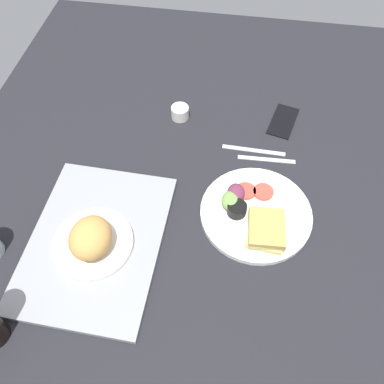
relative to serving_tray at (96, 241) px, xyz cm
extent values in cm
cube|color=black|center=(14.81, -25.21, -2.30)|extent=(190.00, 150.00, 3.00)
cube|color=gray|center=(0.00, 0.00, 0.00)|extent=(45.76, 34.04, 1.60)
cylinder|color=white|center=(-1.31, 0.00, 1.50)|extent=(20.13, 20.13, 1.40)
ellipsoid|color=tan|center=(-2.27, -0.64, 6.24)|extent=(11.85, 10.23, 8.08)
cylinder|color=white|center=(14.57, -39.81, 0.00)|extent=(29.78, 29.78, 1.60)
cube|color=#DBB266|center=(8.62, -42.49, 1.50)|extent=(11.66, 9.82, 1.40)
cube|color=#B2C66B|center=(8.62, -42.49, 2.70)|extent=(11.70, 9.88, 1.00)
cube|color=tan|center=(8.62, -42.49, 3.90)|extent=(11.54, 9.66, 1.40)
cylinder|color=#D14738|center=(21.27, -41.30, 1.20)|extent=(5.60, 5.60, 0.80)
cylinder|color=#D14738|center=(20.83, -36.53, 1.20)|extent=(5.60, 5.60, 0.80)
cylinder|color=black|center=(13.83, -34.60, 2.30)|extent=(5.20, 5.20, 3.00)
cylinder|color=#EFEACC|center=(13.83, -34.60, 3.40)|extent=(4.26, 4.26, 0.60)
ellipsoid|color=#729E4C|center=(16.06, -32.66, 2.60)|extent=(6.00, 4.80, 3.60)
ellipsoid|color=#6B2D47|center=(18.74, -33.85, 2.60)|extent=(6.00, 4.80, 3.60)
cylinder|color=silver|center=(48.27, -13.37, 1.20)|extent=(5.60, 5.60, 4.00)
cube|color=#B7B7BC|center=(34.57, -41.81, -0.55)|extent=(2.05, 17.04, 0.50)
cube|color=#B7B7BC|center=(37.57, -37.81, -0.55)|extent=(1.78, 19.02, 0.50)
cube|color=black|center=(51.32, -46.31, -0.40)|extent=(15.70, 10.42, 0.80)
camera|label=1|loc=(-43.07, -31.62, 89.68)|focal=36.95mm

